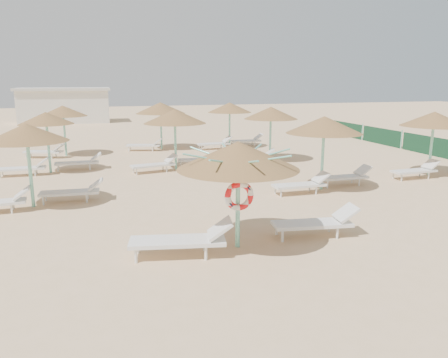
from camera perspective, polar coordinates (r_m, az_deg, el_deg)
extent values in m
plane|color=#DBB185|center=(10.81, 2.32, -8.73)|extent=(120.00, 120.00, 0.00)
cylinder|color=#7EDAC0|center=(10.42, 1.81, -3.28)|extent=(0.11, 0.11, 2.16)
cone|color=olive|center=(10.15, 1.86, 3.12)|extent=(2.88, 2.88, 0.65)
cylinder|color=#7EDAC0|center=(10.20, 1.85, 1.75)|extent=(0.20, 0.20, 0.12)
cylinder|color=#7EDAC0|center=(10.38, 5.34, 3.00)|extent=(1.30, 0.04, 0.33)
cylinder|color=#7EDAC0|center=(10.75, 3.46, 3.36)|extent=(0.95, 0.95, 0.33)
cylinder|color=#7EDAC0|center=(10.78, 0.76, 3.42)|extent=(0.04, 1.30, 0.33)
cylinder|color=#7EDAC0|center=(10.47, -1.38, 3.13)|extent=(0.95, 0.95, 0.33)
cylinder|color=#7EDAC0|center=(9.98, -1.77, 2.64)|extent=(1.30, 0.04, 0.33)
cylinder|color=#7EDAC0|center=(9.58, 0.06, 2.23)|extent=(0.95, 0.95, 0.33)
cylinder|color=#7EDAC0|center=(9.54, 3.09, 2.17)|extent=(0.04, 1.30, 0.33)
cylinder|color=#7EDAC0|center=(9.89, 5.29, 2.50)|extent=(0.95, 0.95, 0.33)
torus|color=red|center=(10.26, 1.99, -2.22)|extent=(0.72, 0.15, 0.72)
cylinder|color=white|center=(9.99, -11.43, -9.84)|extent=(0.07, 0.07, 0.32)
cylinder|color=white|center=(10.52, -11.13, -8.64)|extent=(0.07, 0.07, 0.32)
cylinder|color=white|center=(9.95, -2.39, -9.68)|extent=(0.07, 0.07, 0.32)
cylinder|color=white|center=(10.48, -2.57, -8.49)|extent=(0.07, 0.07, 0.32)
cube|color=white|center=(10.13, -6.10, -8.08)|extent=(2.28, 1.10, 0.09)
cube|color=white|center=(10.07, -0.54, -6.46)|extent=(0.67, 0.78, 0.42)
cylinder|color=white|center=(11.10, 7.65, -7.42)|extent=(0.06, 0.06, 0.30)
cylinder|color=white|center=(11.58, 6.90, -6.52)|extent=(0.06, 0.06, 0.30)
cylinder|color=white|center=(11.58, 14.58, -6.86)|extent=(0.06, 0.06, 0.30)
cylinder|color=white|center=(12.04, 13.58, -6.04)|extent=(0.06, 0.06, 0.30)
cube|color=white|center=(11.54, 11.41, -5.76)|extent=(2.11, 0.92, 0.09)
cube|color=white|center=(11.80, 15.63, -4.25)|extent=(0.60, 0.71, 0.39)
cylinder|color=#7EDAC0|center=(15.02, -23.99, 0.88)|extent=(0.11, 0.11, 2.30)
cone|color=olive|center=(14.84, -24.42, 5.55)|extent=(2.51, 2.51, 0.57)
cylinder|color=#7EDAC0|center=(14.86, -24.33, 4.65)|extent=(0.20, 0.20, 0.12)
cylinder|color=white|center=(14.74, -25.99, -3.57)|extent=(0.06, 0.06, 0.28)
cylinder|color=white|center=(15.22, -25.81, -3.07)|extent=(0.06, 0.06, 0.28)
cube|color=white|center=(14.84, -24.91, -1.67)|extent=(0.52, 0.63, 0.36)
cylinder|color=white|center=(15.30, -22.54, -2.68)|extent=(0.06, 0.06, 0.28)
cylinder|color=white|center=(15.78, -22.25, -2.20)|extent=(0.06, 0.06, 0.28)
cylinder|color=white|center=(15.12, -17.50, -2.46)|extent=(0.06, 0.06, 0.28)
cylinder|color=white|center=(15.60, -17.36, -1.99)|extent=(0.06, 0.06, 0.28)
cube|color=white|center=(15.38, -19.51, -1.66)|extent=(1.93, 0.74, 0.08)
cube|color=white|center=(15.24, -16.41, -0.64)|extent=(0.52, 0.63, 0.36)
cylinder|color=#7EDAC0|center=(20.43, -21.95, 3.95)|extent=(0.11, 0.11, 2.30)
cone|color=olive|center=(20.30, -22.24, 7.38)|extent=(2.31, 2.31, 0.52)
cylinder|color=#7EDAC0|center=(20.31, -22.18, 6.74)|extent=(0.20, 0.20, 0.12)
cylinder|color=white|center=(20.25, -27.22, 0.48)|extent=(0.06, 0.06, 0.28)
cylinder|color=white|center=(20.73, -26.96, 0.76)|extent=(0.06, 0.06, 0.28)
cylinder|color=white|center=(20.02, -23.44, 0.72)|extent=(0.06, 0.06, 0.28)
cylinder|color=white|center=(20.50, -23.27, 1.00)|extent=(0.06, 0.06, 0.28)
cube|color=white|center=(20.31, -24.94, 1.26)|extent=(1.91, 0.64, 0.08)
cube|color=white|center=(20.15, -22.62, 2.08)|extent=(0.49, 0.60, 0.36)
cylinder|color=white|center=(20.61, -20.87, 1.26)|extent=(0.06, 0.06, 0.28)
cylinder|color=white|center=(21.10, -20.78, 1.52)|extent=(0.06, 0.06, 0.28)
cylinder|color=white|center=(20.55, -17.12, 1.50)|extent=(0.06, 0.06, 0.28)
cylinder|color=white|center=(21.04, -17.12, 1.76)|extent=(0.06, 0.06, 0.28)
cube|color=white|center=(20.77, -18.67, 2.02)|extent=(1.91, 0.64, 0.08)
cube|color=white|center=(20.72, -16.37, 2.82)|extent=(0.49, 0.60, 0.36)
cylinder|color=#7EDAC0|center=(24.80, -20.08, 5.51)|extent=(0.11, 0.11, 2.30)
cone|color=olive|center=(24.69, -20.30, 8.35)|extent=(2.48, 2.48, 0.56)
cylinder|color=#7EDAC0|center=(24.71, -20.26, 7.81)|extent=(0.20, 0.20, 0.12)
cylinder|color=white|center=(24.77, -24.42, 2.77)|extent=(0.06, 0.06, 0.28)
cylinder|color=white|center=(25.21, -23.91, 2.97)|extent=(0.06, 0.06, 0.28)
cylinder|color=white|center=(24.18, -21.58, 2.80)|extent=(0.06, 0.06, 0.28)
cylinder|color=white|center=(24.63, -21.10, 3.01)|extent=(0.06, 0.06, 0.28)
cube|color=white|center=(24.61, -22.54, 3.31)|extent=(2.00, 1.21, 0.08)
cube|color=white|center=(24.22, -20.77, 3.89)|extent=(0.66, 0.73, 0.36)
cylinder|color=#7EDAC0|center=(19.81, -6.36, 4.55)|extent=(0.11, 0.11, 2.30)
cone|color=olive|center=(19.67, -6.45, 8.14)|extent=(2.78, 2.78, 0.63)
cylinder|color=#7EDAC0|center=(19.69, -6.43, 7.43)|extent=(0.20, 0.20, 0.12)
cylinder|color=white|center=(18.97, -11.35, 0.92)|extent=(0.06, 0.06, 0.28)
cylinder|color=white|center=(19.45, -11.74, 1.19)|extent=(0.06, 0.06, 0.28)
cylinder|color=white|center=(19.36, -7.50, 1.30)|extent=(0.06, 0.06, 0.28)
cylinder|color=white|center=(19.83, -7.98, 1.56)|extent=(0.06, 0.06, 0.28)
cube|color=white|center=(19.39, -9.29, 1.80)|extent=(1.98, 0.96, 0.08)
cube|color=white|center=(19.62, -6.95, 2.71)|extent=(0.59, 0.68, 0.36)
cylinder|color=white|center=(20.21, -5.64, 1.83)|extent=(0.06, 0.06, 0.28)
cylinder|color=white|center=(20.70, -5.65, 2.09)|extent=(0.06, 0.06, 0.28)
cylinder|color=white|center=(20.26, -1.82, 1.91)|extent=(0.06, 0.06, 0.28)
cylinder|color=white|center=(20.75, -1.92, 2.17)|extent=(0.06, 0.06, 0.28)
cube|color=white|center=(20.44, -3.41, 2.51)|extent=(1.98, 0.96, 0.08)
cube|color=white|center=(20.45, -1.04, 3.22)|extent=(0.59, 0.68, 0.36)
cylinder|color=#7EDAC0|center=(25.87, -8.21, 6.43)|extent=(0.11, 0.11, 2.30)
cone|color=olive|center=(25.77, -8.30, 9.18)|extent=(2.85, 2.85, 0.64)
cylinder|color=#7EDAC0|center=(25.78, -8.29, 8.63)|extent=(0.20, 0.20, 0.12)
cylinder|color=white|center=(25.38, -12.34, 3.84)|extent=(0.06, 0.06, 0.28)
cylinder|color=white|center=(25.86, -12.13, 4.01)|extent=(0.06, 0.06, 0.28)
cylinder|color=white|center=(25.15, -9.32, 3.88)|extent=(0.06, 0.06, 0.28)
cylinder|color=white|center=(25.63, -9.16, 4.06)|extent=(0.06, 0.06, 0.28)
cube|color=white|center=(25.45, -10.48, 4.36)|extent=(2.00, 1.10, 0.08)
cube|color=white|center=(25.29, -8.60, 4.92)|extent=(0.63, 0.71, 0.36)
cylinder|color=#7EDAC0|center=(16.40, 12.74, 2.60)|extent=(0.11, 0.11, 2.30)
cone|color=olive|center=(16.23, 12.96, 6.92)|extent=(2.75, 2.75, 0.62)
cylinder|color=#7EDAC0|center=(16.26, 12.91, 6.07)|extent=(0.20, 0.20, 0.12)
cylinder|color=white|center=(15.21, 7.46, -1.88)|extent=(0.06, 0.06, 0.28)
cylinder|color=white|center=(15.65, 6.72, -1.43)|extent=(0.06, 0.06, 0.28)
cylinder|color=white|center=(15.79, 11.95, -1.50)|extent=(0.06, 0.06, 0.28)
cylinder|color=white|center=(16.22, 11.11, -1.08)|extent=(0.06, 0.06, 0.28)
cube|color=white|center=(15.72, 9.78, -0.80)|extent=(1.90, 0.63, 0.08)
cube|color=white|center=(16.05, 12.54, 0.24)|extent=(0.49, 0.60, 0.36)
cylinder|color=white|center=(16.79, 13.38, -0.72)|extent=(0.06, 0.06, 0.28)
cylinder|color=white|center=(17.21, 12.57, -0.35)|extent=(0.06, 0.06, 0.28)
cylinder|color=white|center=(17.48, 17.24, -0.42)|extent=(0.06, 0.06, 0.28)
cylinder|color=white|center=(17.89, 16.37, -0.07)|extent=(0.06, 0.06, 0.28)
cube|color=white|center=(17.36, 15.31, 0.22)|extent=(1.90, 0.63, 0.08)
cube|color=white|center=(17.76, 17.70, 1.14)|extent=(0.49, 0.60, 0.36)
cylinder|color=#7EDAC0|center=(21.92, 6.06, 5.35)|extent=(0.11, 0.11, 2.30)
cone|color=olive|center=(21.80, 6.14, 8.59)|extent=(2.65, 2.65, 0.60)
cylinder|color=#7EDAC0|center=(21.82, 6.12, 7.96)|extent=(0.20, 0.20, 0.12)
cylinder|color=white|center=(21.07, 1.50, 2.34)|extent=(0.06, 0.06, 0.28)
cylinder|color=white|center=(21.56, 1.53, 2.58)|extent=(0.06, 0.06, 0.28)
cylinder|color=white|center=(21.09, 5.17, 2.30)|extent=(0.06, 0.06, 0.28)
cylinder|color=white|center=(21.58, 5.12, 2.54)|extent=(0.06, 0.06, 0.28)
cube|color=white|center=(21.29, 3.67, 2.92)|extent=(2.00, 1.21, 0.08)
cube|color=white|center=(21.28, 5.98, 3.52)|extent=(0.65, 0.73, 0.36)
cylinder|color=#7EDAC0|center=(26.18, 0.73, 6.63)|extent=(0.11, 0.11, 2.30)
cone|color=olive|center=(26.08, 0.74, 9.33)|extent=(2.58, 2.58, 0.58)
cylinder|color=#7EDAC0|center=(26.09, 0.74, 8.81)|extent=(0.20, 0.20, 0.12)
cylinder|color=white|center=(25.16, -2.93, 4.04)|extent=(0.06, 0.06, 0.28)
cylinder|color=white|center=(25.63, -3.25, 4.20)|extent=(0.06, 0.06, 0.28)
cylinder|color=white|center=(25.57, -0.02, 4.20)|extent=(0.06, 0.06, 0.28)
cylinder|color=white|center=(26.04, -0.39, 4.36)|extent=(0.06, 0.06, 0.28)
cube|color=white|center=(25.60, -1.37, 4.62)|extent=(1.93, 0.73, 0.08)
cube|color=white|center=(25.85, 0.42, 5.23)|extent=(0.52, 0.63, 0.36)
cylinder|color=white|center=(26.49, 1.26, 4.50)|extent=(0.06, 0.06, 0.28)
cylinder|color=white|center=(26.97, 1.00, 4.65)|extent=(0.06, 0.06, 0.28)
cylinder|color=white|center=(26.85, 4.06, 4.58)|extent=(0.06, 0.06, 0.28)
cylinder|color=white|center=(27.32, 3.75, 4.73)|extent=(0.06, 0.06, 0.28)
cube|color=white|center=(26.91, 2.79, 5.00)|extent=(1.93, 0.73, 0.08)
cube|color=white|center=(27.12, 4.53, 5.55)|extent=(0.52, 0.63, 0.36)
cylinder|color=#7EDAC0|center=(20.39, 25.43, 3.63)|extent=(0.11, 0.11, 2.30)
cone|color=olive|center=(20.26, 25.76, 7.09)|extent=(2.70, 2.70, 0.61)
cylinder|color=#7EDAC0|center=(20.28, 25.70, 6.41)|extent=(0.20, 0.20, 0.12)
cylinder|color=white|center=(18.84, 22.18, 0.13)|extent=(0.06, 0.06, 0.28)
cylinder|color=white|center=(19.21, 21.22, 0.44)|extent=(0.06, 0.06, 0.28)
cylinder|color=white|center=(19.74, 25.17, 0.40)|extent=(0.06, 0.06, 0.28)
cylinder|color=white|center=(20.09, 24.20, 0.69)|extent=(0.06, 0.06, 0.28)
cube|color=white|center=(19.51, 23.54, 0.96)|extent=(1.92, 0.69, 0.08)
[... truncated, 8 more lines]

